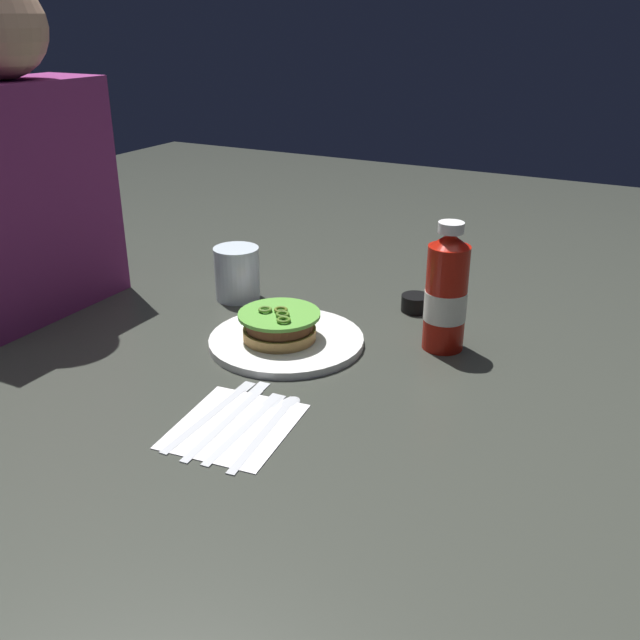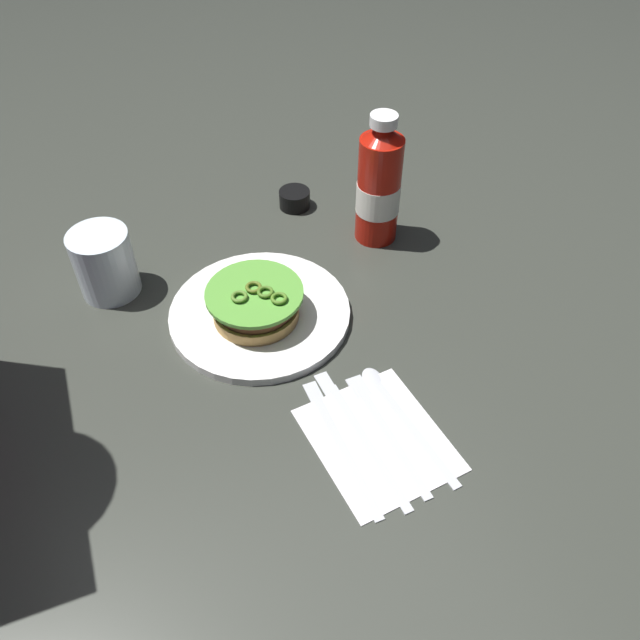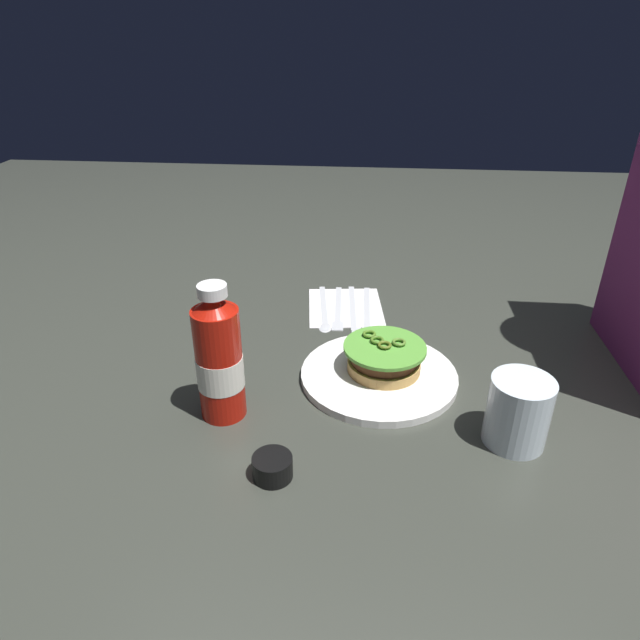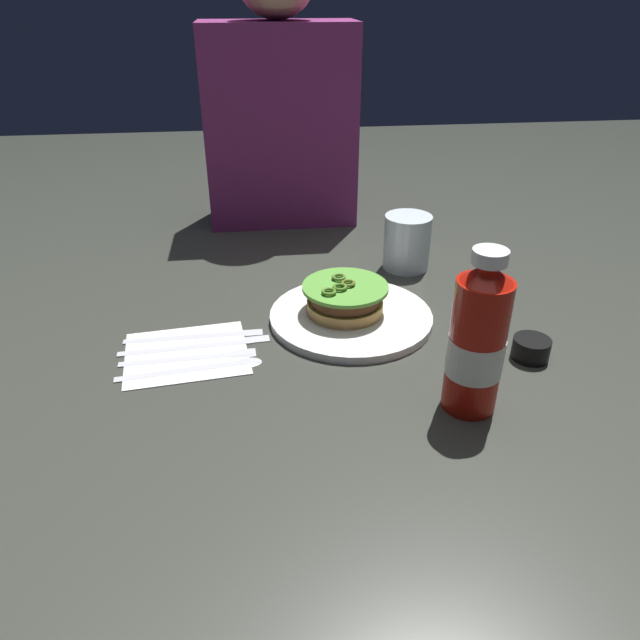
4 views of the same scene
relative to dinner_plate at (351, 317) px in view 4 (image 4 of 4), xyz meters
name	(u,v)px [view 4 (image 4 of 4)]	position (x,y,z in m)	size (l,w,h in m)	color
ground_plane	(367,333)	(0.02, -0.04, -0.01)	(3.00, 3.00, 0.00)	#343730
dinner_plate	(351,317)	(0.00, 0.00, 0.00)	(0.26, 0.26, 0.01)	white
burger_sandwich	(345,298)	(-0.01, 0.01, 0.03)	(0.14, 0.14, 0.05)	tan
ketchup_bottle	(477,342)	(0.11, -0.23, 0.09)	(0.07, 0.07, 0.21)	#AF160B
water_glass	(407,242)	(0.14, 0.19, 0.04)	(0.09, 0.09, 0.10)	silver
condiment_cup	(531,348)	(0.24, -0.14, 0.01)	(0.05, 0.05, 0.03)	black
napkin	(187,353)	(-0.25, -0.07, -0.01)	(0.17, 0.15, 0.00)	white
spoon_utensil	(210,365)	(-0.22, -0.11, 0.00)	(0.20, 0.04, 0.00)	silver
fork_utensil	(200,355)	(-0.23, -0.08, 0.00)	(0.19, 0.03, 0.00)	silver
butter_knife	(205,344)	(-0.23, -0.05, 0.00)	(0.22, 0.03, 0.00)	silver
steak_knife	(203,334)	(-0.23, -0.02, 0.00)	(0.21, 0.02, 0.00)	silver
diner_person	(280,102)	(-0.08, 0.49, 0.25)	(0.32, 0.16, 0.57)	#772864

